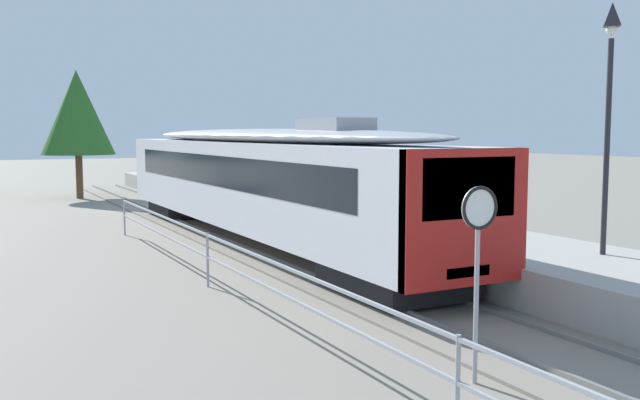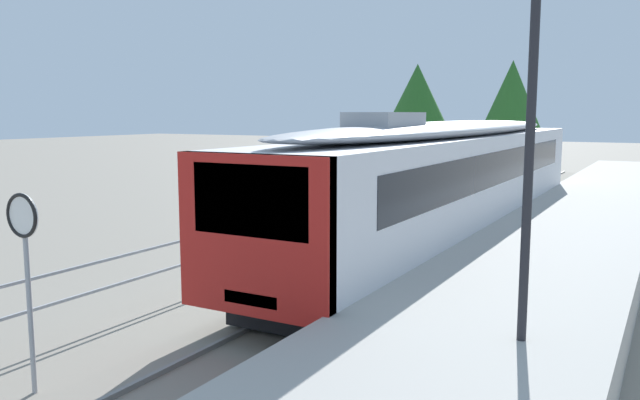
{
  "view_description": "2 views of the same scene",
  "coord_description": "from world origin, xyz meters",
  "views": [
    {
      "loc": [
        -8.24,
        5.9,
        3.54
      ],
      "look_at": [
        -1.0,
        19.85,
        2.0
      ],
      "focal_mm": 39.02,
      "sensor_mm": 36.0,
      "label": 1
    },
    {
      "loc": [
        5.68,
        7.92,
        3.85
      ],
      "look_at": [
        -1.0,
        19.85,
        2.0
      ],
      "focal_mm": 35.92,
      "sensor_mm": 36.0,
      "label": 2
    }
  ],
  "objects": [
    {
      "name": "carpark_fence",
      "position": [
        -3.3,
        12.0,
        0.91
      ],
      "size": [
        0.06,
        36.06,
        1.25
      ],
      "color": "#9EA0A5",
      "rests_on": "ground"
    },
    {
      "name": "speed_limit_sign",
      "position": [
        -1.91,
        13.33,
        2.12
      ],
      "size": [
        0.61,
        0.1,
        2.81
      ],
      "color": "#9EA0A5",
      "rests_on": "ground"
    },
    {
      "name": "ground_plane",
      "position": [
        -3.0,
        22.0,
        0.0
      ],
      "size": [
        160.0,
        160.0,
        0.0
      ],
      "primitive_type": "plane",
      "color": "gray"
    },
    {
      "name": "commuter_train",
      "position": [
        0.0,
        26.03,
        2.15
      ],
      "size": [
        2.82,
        20.61,
        3.74
      ],
      "color": "silver",
      "rests_on": "track_rails"
    },
    {
      "name": "platform_lamp_mid_platform",
      "position": [
        4.04,
        16.26,
        4.62
      ],
      "size": [
        0.34,
        0.34,
        5.35
      ],
      "color": "#232328",
      "rests_on": "station_platform"
    },
    {
      "name": "track_rails",
      "position": [
        0.0,
        22.0,
        0.03
      ],
      "size": [
        3.2,
        60.0,
        0.14
      ],
      "color": "gray",
      "rests_on": "ground"
    },
    {
      "name": "tree_behind_carpark",
      "position": [
        -2.6,
        44.6,
        4.55
      ],
      "size": [
        3.79,
        3.79,
        6.8
      ],
      "color": "brown",
      "rests_on": "ground"
    },
    {
      "name": "station_platform",
      "position": [
        3.25,
        22.0,
        0.45
      ],
      "size": [
        3.9,
        60.0,
        0.9
      ],
      "primitive_type": "cube",
      "color": "#A8A59E",
      "rests_on": "ground"
    }
  ]
}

